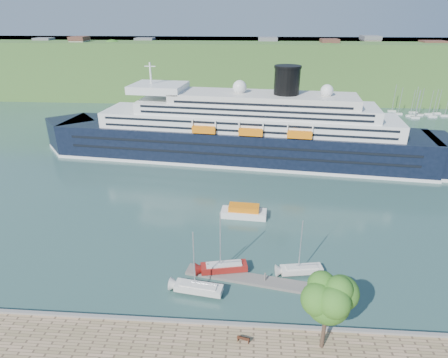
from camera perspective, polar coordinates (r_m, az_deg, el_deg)
ground at (r=49.34m, az=-1.24°, el=-21.86°), size 400.00×400.00×0.00m
far_hillside at (r=180.69m, az=3.13°, el=16.60°), size 400.00×50.00×24.00m
quay_coping at (r=48.38m, az=-1.28°, el=-21.08°), size 220.00×0.50×0.30m
cruise_ship at (r=95.46m, az=2.33°, el=9.90°), size 108.60×26.82×24.15m
park_bench at (r=46.37m, az=2.99°, el=-23.06°), size 1.60×0.95×0.96m
promenade_tree at (r=43.82m, az=15.37°, el=-18.76°), size 6.35×6.35×10.52m
floating_pontoon at (r=56.01m, az=4.01°, el=-14.97°), size 19.17×5.69×0.42m
sailboat_white_near at (r=51.02m, az=-4.02°, el=-13.04°), size 7.51×3.08×9.42m
sailboat_red at (r=54.51m, az=-0.01°, el=-10.04°), size 7.82×3.59×9.75m
sailboat_white_far at (r=55.65m, az=12.00°, el=-10.48°), size 6.97×2.95×8.72m
tender_launch at (r=70.79m, az=3.04°, el=-4.90°), size 8.79×3.57×2.38m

